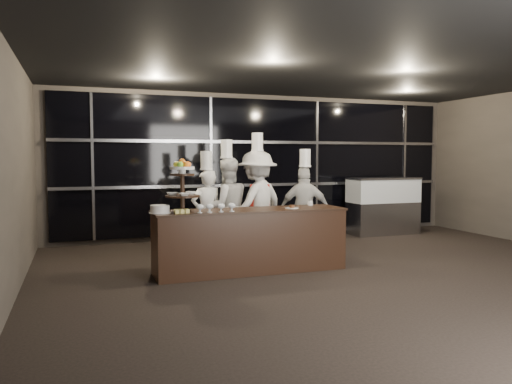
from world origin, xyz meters
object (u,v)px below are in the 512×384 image
object	(u,v)px
buffet_counter	(250,240)
chef_b	(227,207)
layer_cake	(160,209)
chef_a	(207,212)
display_stand	(182,182)
chef_d	(305,209)
chef_c	(257,203)
display_case	(383,203)

from	to	relation	value
buffet_counter	chef_b	bearing A→B (deg)	90.91
layer_cake	chef_a	size ratio (longest dim) A/B	0.17
display_stand	chef_b	size ratio (longest dim) A/B	0.38
display_stand	chef_d	xyz separation A→B (m)	(2.34, 0.96, -0.56)
chef_a	chef_c	bearing A→B (deg)	-4.30
display_stand	display_case	xyz separation A→B (m)	(4.92, 2.42, -0.65)
display_case	buffet_counter	bearing A→B (deg)	-148.36
display_stand	chef_d	bearing A→B (deg)	22.31
chef_c	chef_d	size ratio (longest dim) A/B	1.15
chef_a	layer_cake	bearing A→B (deg)	-129.35
chef_b	display_stand	bearing A→B (deg)	-130.51
display_case	chef_c	xyz separation A→B (m)	(-3.43, -1.38, 0.22)
buffet_counter	chef_b	xyz separation A→B (m)	(-0.02, 1.15, 0.38)
display_stand	chef_b	world-z (taller)	chef_b
chef_a	chef_b	world-z (taller)	chef_b
chef_d	chef_a	bearing A→B (deg)	175.24
layer_cake	chef_a	bearing A→B (deg)	50.65
chef_a	chef_b	xyz separation A→B (m)	(0.36, 0.05, 0.07)
display_stand	chef_c	world-z (taller)	chef_c
buffet_counter	layer_cake	world-z (taller)	layer_cake
chef_a	chef_c	world-z (taller)	chef_c
layer_cake	chef_d	bearing A→B (deg)	20.78
chef_b	chef_d	bearing A→B (deg)	-7.94
display_stand	chef_b	distance (m)	1.59
display_stand	chef_a	xyz separation A→B (m)	(0.62, 1.10, -0.56)
display_stand	chef_a	size ratio (longest dim) A/B	0.42
display_stand	layer_cake	size ratio (longest dim) A/B	2.48
buffet_counter	display_case	world-z (taller)	display_case
display_stand	display_case	bearing A→B (deg)	26.15
buffet_counter	chef_b	world-z (taller)	chef_b
chef_d	chef_c	bearing A→B (deg)	174.78
layer_cake	display_case	bearing A→B (deg)	25.19
display_stand	buffet_counter	bearing A→B (deg)	0.01
buffet_counter	chef_b	size ratio (longest dim) A/B	1.44
layer_cake	chef_a	distance (m)	1.50
chef_b	chef_d	size ratio (longest dim) A/B	1.08
buffet_counter	chef_a	xyz separation A→B (m)	(-0.38, 1.10, 0.31)
layer_cake	chef_d	xyz separation A→B (m)	(2.66, 1.01, -0.19)
chef_a	chef_d	size ratio (longest dim) A/B	0.98
layer_cake	chef_d	world-z (taller)	chef_d
display_case	chef_c	size ratio (longest dim) A/B	0.73
layer_cake	chef_d	distance (m)	2.85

